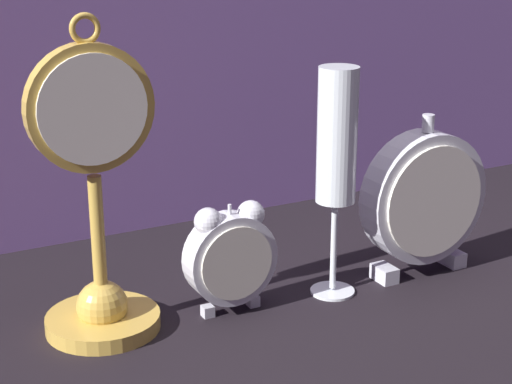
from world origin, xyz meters
TOP-DOWN VIEW (x-y plane):
  - ground_plane at (0.00, 0.00)m, footprint 4.00×4.00m
  - pocket_watch_on_stand at (-0.18, 0.07)m, footprint 0.12×0.12m
  - alarm_clock_twin_bell at (-0.05, 0.04)m, footprint 0.10×0.03m
  - mantel_clock_silver at (0.19, 0.03)m, footprint 0.15×0.04m
  - champagne_flute at (0.07, 0.03)m, footprint 0.05×0.05m

SIDE VIEW (x-z plane):
  - ground_plane at x=0.00m, z-range 0.00..0.00m
  - alarm_clock_twin_bell at x=-0.05m, z-range 0.01..0.13m
  - mantel_clock_silver at x=0.19m, z-range 0.00..0.19m
  - pocket_watch_on_stand at x=-0.18m, z-range -0.04..0.28m
  - champagne_flute at x=0.07m, z-range 0.04..0.30m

